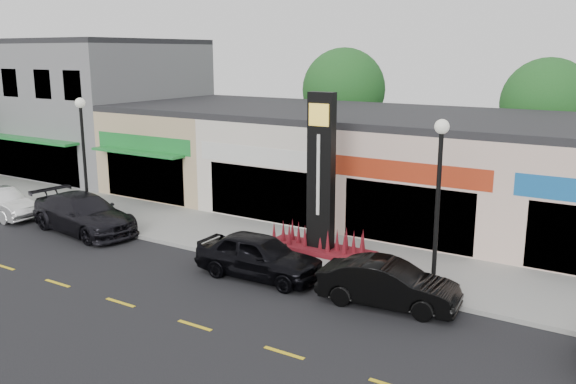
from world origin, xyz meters
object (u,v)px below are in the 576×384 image
object	(u,v)px
lamp_east_near	(438,190)
pylon_sign	(321,197)
car_dark_sedan	(84,214)
car_black_conv	(388,284)
car_white_van	(1,203)
car_black_sedan	(259,256)
lamp_west_near	(83,147)

from	to	relation	value
lamp_east_near	pylon_sign	size ratio (longest dim) A/B	0.91
car_dark_sedan	car_black_conv	size ratio (longest dim) A/B	1.31
car_white_van	pylon_sign	bearing A→B (deg)	-76.76
pylon_sign	car_black_sedan	world-z (taller)	pylon_sign
pylon_sign	car_black_conv	xyz separation A→B (m)	(4.05, -2.99, -1.58)
lamp_west_near	car_black_sedan	size ratio (longest dim) A/B	1.21
pylon_sign	car_black_sedan	xyz separation A→B (m)	(-0.64, -3.10, -1.50)
car_black_conv	pylon_sign	bearing A→B (deg)	46.70
car_dark_sedan	car_black_sedan	bearing A→B (deg)	-85.46
pylon_sign	car_dark_sedan	size ratio (longest dim) A/B	1.08
lamp_west_near	car_white_van	distance (m)	5.27
lamp_west_near	car_black_conv	world-z (taller)	lamp_west_near
car_white_van	car_dark_sedan	size ratio (longest dim) A/B	0.74
car_white_van	car_black_sedan	world-z (taller)	car_black_sedan
car_white_van	car_black_sedan	size ratio (longest dim) A/B	0.91
lamp_west_near	car_dark_sedan	bearing A→B (deg)	-46.86
lamp_west_near	lamp_east_near	size ratio (longest dim) A/B	1.00
car_black_sedan	car_white_van	bearing A→B (deg)	88.26
car_dark_sedan	pylon_sign	bearing A→B (deg)	-67.98
pylon_sign	car_black_sedan	size ratio (longest dim) A/B	1.33
pylon_sign	car_black_sedan	bearing A→B (deg)	-101.68
car_black_sedan	car_black_conv	world-z (taller)	car_black_sedan
car_black_sedan	lamp_east_near	bearing A→B (deg)	-78.14
lamp_west_near	pylon_sign	world-z (taller)	pylon_sign
lamp_east_near	pylon_sign	bearing A→B (deg)	161.25
lamp_west_near	lamp_east_near	bearing A→B (deg)	0.00
pylon_sign	lamp_west_near	bearing A→B (deg)	-171.23
pylon_sign	car_black_conv	distance (m)	5.27
car_black_sedan	car_black_conv	xyz separation A→B (m)	(4.69, 0.12, -0.07)
car_dark_sedan	car_black_sedan	distance (m)	9.43
lamp_east_near	pylon_sign	xyz separation A→B (m)	(-5.00, 1.70, -1.20)
lamp_east_near	car_white_van	bearing A→B (deg)	-175.72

